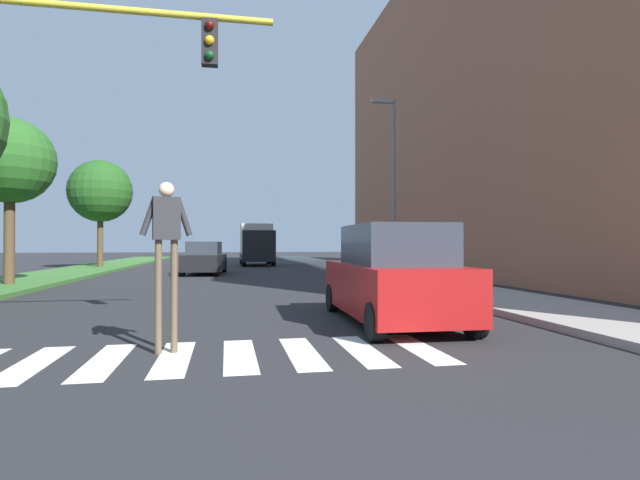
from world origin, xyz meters
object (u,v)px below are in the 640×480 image
object	(u,v)px
tree_far	(10,162)
street_lamp_right	(392,172)
truck_box_delivery	(257,243)
pedestrian_performer	(166,239)
suv_crossing	(393,277)
sedan_midblock	(205,259)
tree_distant	(100,191)

from	to	relation	value
tree_far	street_lamp_right	world-z (taller)	street_lamp_right
tree_far	truck_box_delivery	distance (m)	20.85
tree_far	pedestrian_performer	world-z (taller)	tree_far
tree_far	suv_crossing	world-z (taller)	tree_far
street_lamp_right	suv_crossing	distance (m)	11.38
street_lamp_right	pedestrian_performer	distance (m)	14.70
street_lamp_right	truck_box_delivery	world-z (taller)	street_lamp_right
pedestrian_performer	sedan_midblock	world-z (taller)	pedestrian_performer
sedan_midblock	truck_box_delivery	bearing A→B (deg)	73.00
tree_distant	truck_box_delivery	distance (m)	11.45
pedestrian_performer	tree_distant	bearing A→B (deg)	105.12
pedestrian_performer	suv_crossing	world-z (taller)	pedestrian_performer
street_lamp_right	pedestrian_performer	size ratio (longest dim) A/B	3.01
tree_far	truck_box_delivery	bearing A→B (deg)	61.26
tree_far	pedestrian_performer	bearing A→B (deg)	-60.55
street_lamp_right	suv_crossing	size ratio (longest dim) A/B	1.61
tree_far	sedan_midblock	size ratio (longest dim) A/B	1.26
suv_crossing	street_lamp_right	bearing A→B (deg)	71.14
pedestrian_performer	truck_box_delivery	size ratio (longest dim) A/B	0.40
tree_far	street_lamp_right	distance (m)	14.45
street_lamp_right	pedestrian_performer	xyz separation A→B (m)	(-7.63, -12.22, -2.93)
tree_far	street_lamp_right	bearing A→B (deg)	0.56
street_lamp_right	sedan_midblock	bearing A→B (deg)	138.64
sedan_midblock	tree_distant	bearing A→B (deg)	134.65
pedestrian_performer	suv_crossing	bearing A→B (deg)	25.97
tree_distant	street_lamp_right	xyz separation A→B (m)	(14.67, -13.81, -0.34)
street_lamp_right	truck_box_delivery	distance (m)	18.76
sedan_midblock	truck_box_delivery	xyz separation A→B (m)	(3.37, 11.01, 0.84)
pedestrian_performer	truck_box_delivery	distance (m)	30.34
tree_distant	suv_crossing	size ratio (longest dim) A/B	1.46
tree_far	suv_crossing	size ratio (longest dim) A/B	1.29
suv_crossing	sedan_midblock	world-z (taller)	suv_crossing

